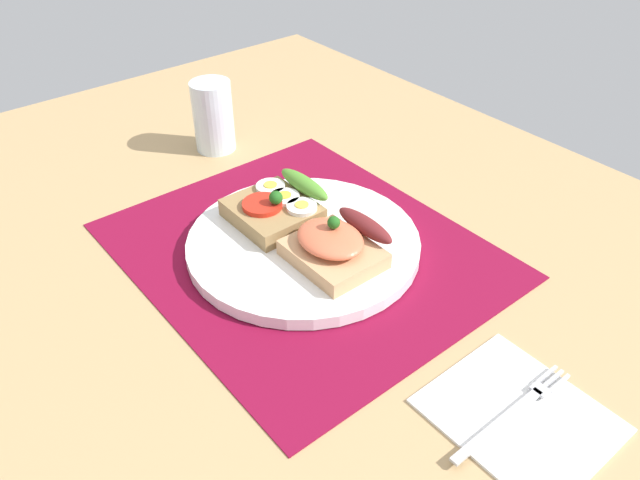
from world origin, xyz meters
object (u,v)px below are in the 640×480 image
at_px(plate, 303,243).
at_px(sandwich_salmon, 336,245).
at_px(drinking_glass, 213,116).
at_px(sandwich_egg_tomato, 277,206).
at_px(fork, 516,410).
at_px(napkin, 517,416).

distance_m(plate, sandwich_salmon, 0.06).
xyz_separation_m(sandwich_salmon, drinking_glass, (-0.33, 0.05, 0.02)).
bearing_deg(sandwich_salmon, sandwich_egg_tomato, -178.07).
height_order(sandwich_egg_tomato, fork, sandwich_egg_tomato).
height_order(napkin, fork, fork).
bearing_deg(plate, drinking_glass, 169.19).
height_order(plate, napkin, plate).
xyz_separation_m(sandwich_salmon, napkin, (0.25, -0.01, -0.03)).
bearing_deg(drinking_glass, sandwich_egg_tomato, -12.75).
bearing_deg(sandwich_egg_tomato, plate, -2.40).
xyz_separation_m(napkin, fork, (-0.00, 0.00, 0.00)).
height_order(sandwich_egg_tomato, sandwich_salmon, sandwich_salmon).
distance_m(napkin, fork, 0.01).
bearing_deg(fork, drinking_glass, 174.46).
distance_m(plate, drinking_glass, 0.28).
relative_size(plate, napkin, 1.85).
xyz_separation_m(sandwich_egg_tomato, drinking_glass, (-0.22, 0.05, 0.02)).
height_order(sandwich_egg_tomato, napkin, sandwich_egg_tomato).
relative_size(plate, drinking_glass, 2.62).
bearing_deg(plate, sandwich_salmon, 6.38).
height_order(plate, sandwich_salmon, sandwich_salmon).
relative_size(sandwich_egg_tomato, sandwich_salmon, 1.06).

